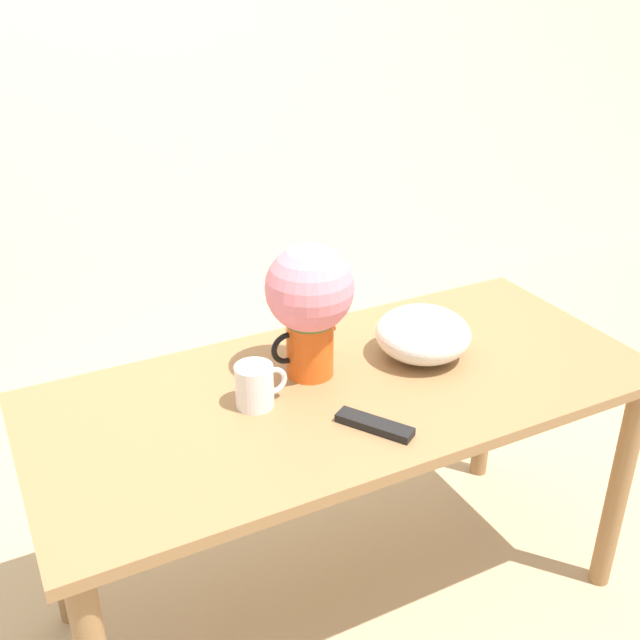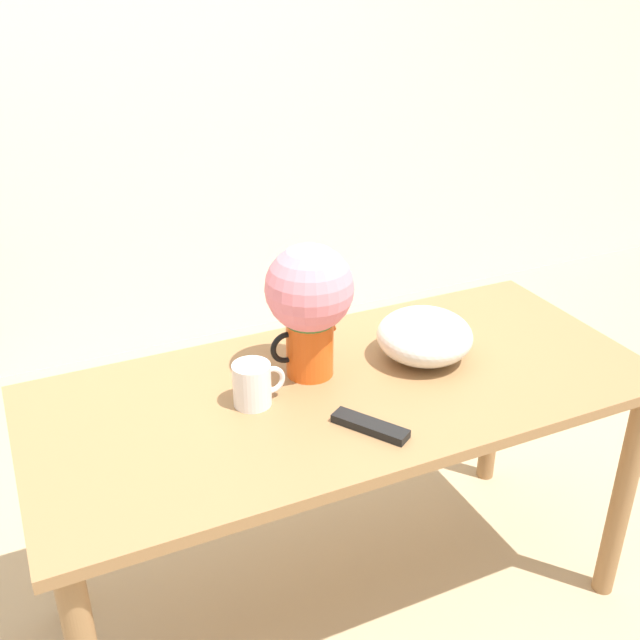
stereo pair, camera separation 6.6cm
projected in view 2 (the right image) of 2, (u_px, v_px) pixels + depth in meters
ground_plane at (308, 628)px, 2.12m from camera, size 12.00×12.00×0.00m
wall_back at (120, 63)px, 3.02m from camera, size 8.00×0.05×2.60m
table at (345, 418)px, 1.93m from camera, size 1.58×0.71×0.74m
flower_vase at (309, 300)px, 1.84m from camera, size 0.22×0.22×0.35m
coffee_mug at (253, 384)px, 1.78m from camera, size 0.13×0.09×0.11m
white_bowl at (425, 336)px, 1.97m from camera, size 0.25×0.25×0.13m
remote_control at (370, 426)px, 1.70m from camera, size 0.14×0.18×0.02m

